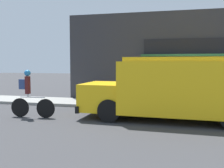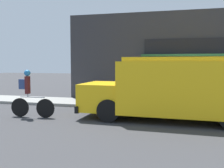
% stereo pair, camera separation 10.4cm
% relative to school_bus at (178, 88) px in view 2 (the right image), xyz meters
% --- Properties ---
extents(ground_plane, '(70.00, 70.00, 0.00)m').
position_rel_school_bus_xyz_m(ground_plane, '(0.81, 1.62, -1.13)').
color(ground_plane, '#38383A').
extents(sidewalk, '(28.00, 2.04, 0.13)m').
position_rel_school_bus_xyz_m(sidewalk, '(0.81, 2.64, -1.07)').
color(sidewalk, gray).
rests_on(sidewalk, ground_plane).
extents(storefront, '(12.95, 0.77, 4.50)m').
position_rel_school_bus_xyz_m(storefront, '(0.79, 3.92, 1.12)').
color(storefront, '#2D2D33').
rests_on(storefront, ground_plane).
extents(school_bus, '(6.24, 2.74, 2.18)m').
position_rel_school_bus_xyz_m(school_bus, '(0.00, 0.00, 0.00)').
color(school_bus, yellow).
rests_on(school_bus, ground_plane).
extents(cyclist, '(1.70, 0.23, 1.74)m').
position_rel_school_bus_xyz_m(cyclist, '(-5.27, -0.83, -0.29)').
color(cyclist, black).
rests_on(cyclist, ground_plane).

